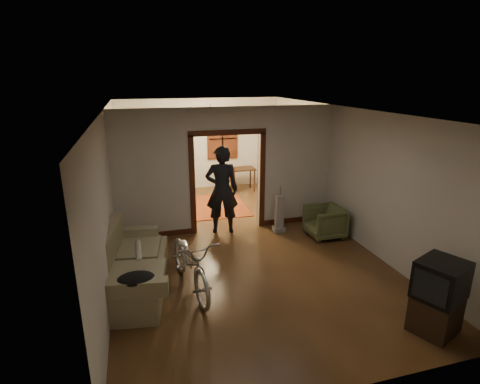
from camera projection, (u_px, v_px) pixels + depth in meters
name	position (u px, v px, depth m)	size (l,w,h in m)	color
floor	(236.00, 241.00, 8.13)	(5.00, 8.50, 0.01)	#3F2614
ceiling	(236.00, 109.00, 7.30)	(5.00, 8.50, 0.01)	white
wall_back	(200.00, 144.00, 11.62)	(5.00, 0.02, 2.80)	beige
wall_left	(109.00, 188.00, 7.06)	(0.02, 8.50, 2.80)	beige
wall_right	(344.00, 171.00, 8.37)	(0.02, 8.50, 2.80)	beige
partition_wall	(227.00, 170.00, 8.40)	(5.00, 0.14, 2.80)	beige
door_casing	(227.00, 183.00, 8.49)	(1.74, 0.20, 2.32)	#3F1B0E
far_window	(222.00, 139.00, 11.72)	(0.98, 0.06, 1.28)	black
chandelier	(211.00, 119.00, 9.73)	(0.24, 0.24, 0.24)	#FFE0A5
light_switch	(272.00, 174.00, 8.65)	(0.08, 0.01, 0.12)	silver
sofa	(133.00, 261.00, 6.17)	(0.98, 2.18, 1.00)	#787550
rolled_paper	(138.00, 251.00, 6.46)	(0.10, 0.10, 0.77)	beige
jacket	(136.00, 279.00, 5.29)	(0.53, 0.39, 0.15)	black
bicycle	(190.00, 262.00, 6.16)	(0.66, 1.89, 0.99)	silver
armchair	(325.00, 222.00, 8.25)	(0.74, 0.77, 0.70)	#535B33
tv_stand	(435.00, 314.00, 5.19)	(0.58, 0.53, 0.53)	black
crt_tv	(441.00, 280.00, 5.03)	(0.62, 0.55, 0.53)	black
vacuum	(279.00, 214.00, 8.51)	(0.27, 0.21, 0.87)	gray
person	(222.00, 190.00, 8.32)	(0.73, 0.48, 2.00)	black
oriental_rug	(217.00, 206.00, 10.32)	(1.57, 2.06, 0.02)	maroon
locker	(163.00, 164.00, 11.00)	(0.96, 0.53, 1.92)	#203621
globe	(161.00, 130.00, 10.72)	(0.26, 0.26, 0.26)	#1E5972
desk	(239.00, 180.00, 11.60)	(0.96, 0.54, 0.71)	#341D11
desk_chair	(228.00, 180.00, 11.37)	(0.36, 0.36, 0.82)	#341D11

